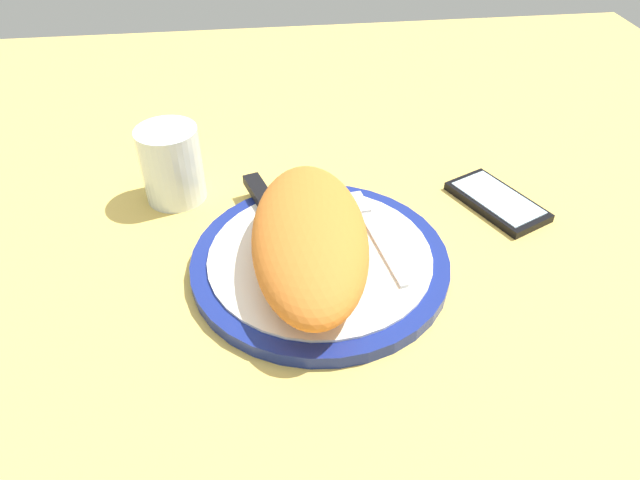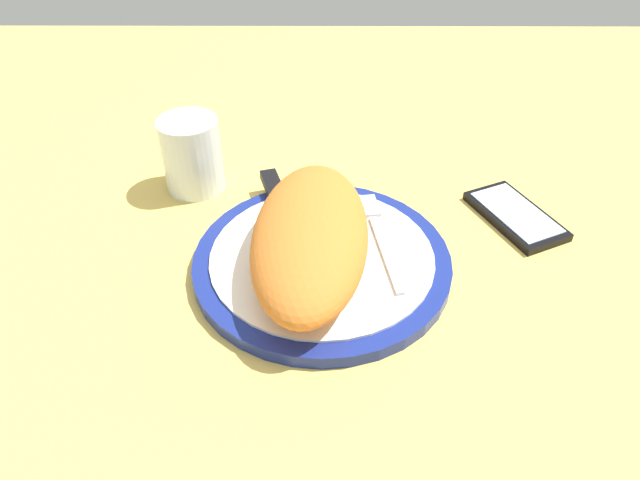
% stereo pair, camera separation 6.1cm
% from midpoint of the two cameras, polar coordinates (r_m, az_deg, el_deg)
% --- Properties ---
extents(ground_plane, '(1.50, 1.50, 0.03)m').
position_cam_midpoint_polar(ground_plane, '(0.64, -2.71, -3.78)').
color(ground_plane, '#DBB756').
extents(plate, '(0.28, 0.28, 0.02)m').
position_cam_midpoint_polar(plate, '(0.62, -2.77, -2.19)').
color(plate, navy).
rests_on(plate, ground_plane).
extents(calzone, '(0.26, 0.13, 0.07)m').
position_cam_midpoint_polar(calzone, '(0.59, -3.97, 0.14)').
color(calzone, orange).
rests_on(calzone, plate).
extents(fork, '(0.17, 0.04, 0.00)m').
position_cam_midpoint_polar(fork, '(0.65, 2.36, 1.31)').
color(fork, silver).
rests_on(fork, plate).
extents(knife, '(0.25, 0.09, 0.01)m').
position_cam_midpoint_polar(knife, '(0.67, -7.07, 2.20)').
color(knife, silver).
rests_on(knife, plate).
extents(smartphone, '(0.14, 0.11, 0.01)m').
position_cam_midpoint_polar(smartphone, '(0.74, 14.86, 3.63)').
color(smartphone, black).
rests_on(smartphone, ground_plane).
extents(water_glass, '(0.07, 0.07, 0.09)m').
position_cam_midpoint_polar(water_glass, '(0.74, -16.66, 6.68)').
color(water_glass, silver).
rests_on(water_glass, ground_plane).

